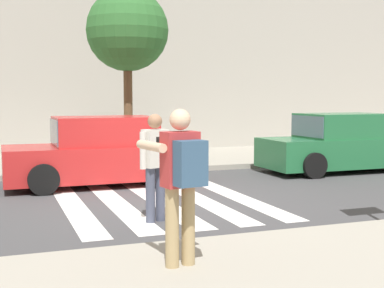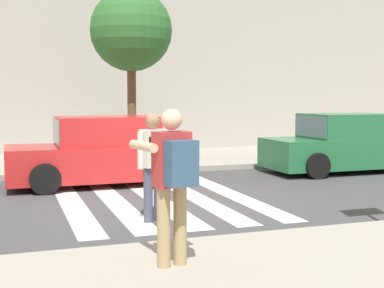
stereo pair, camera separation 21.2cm
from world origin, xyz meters
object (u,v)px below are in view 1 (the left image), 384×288
at_px(street_tree_center, 127,31).
at_px(parked_car_green, 339,144).
at_px(parked_car_red, 100,153).
at_px(photographer_with_backpack, 181,173).
at_px(pedestrian_crossing, 155,161).

bearing_deg(street_tree_center, parked_car_green, -24.64).
height_order(parked_car_red, parked_car_green, same).
distance_m(photographer_with_backpack, parked_car_green, 9.40).
distance_m(parked_car_red, street_tree_center, 4.04).
relative_size(parked_car_red, parked_car_green, 1.00).
relative_size(pedestrian_crossing, parked_car_green, 0.42).
bearing_deg(photographer_with_backpack, street_tree_center, 80.15).
xyz_separation_m(photographer_with_backpack, pedestrian_crossing, (0.49, 2.69, -0.19)).
distance_m(pedestrian_crossing, street_tree_center, 6.91).
bearing_deg(parked_car_red, street_tree_center, 62.64).
bearing_deg(parked_car_green, photographer_with_backpack, -135.70).
height_order(photographer_with_backpack, parked_car_red, photographer_with_backpack).
bearing_deg(pedestrian_crossing, parked_car_red, 92.49).
bearing_deg(pedestrian_crossing, street_tree_center, 80.36).
relative_size(parked_car_green, street_tree_center, 0.86).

